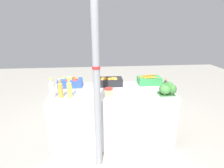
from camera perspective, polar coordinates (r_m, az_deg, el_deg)
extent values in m
plane|color=gray|center=(2.99, 0.00, -16.61)|extent=(10.00, 10.00, 0.00)
cube|color=silver|center=(2.78, 0.00, -9.84)|extent=(1.78, 0.77, 0.80)
cylinder|color=gray|center=(1.94, -5.09, 2.02)|extent=(0.08, 0.08, 2.36)
cylinder|color=red|center=(1.91, -5.19, 5.40)|extent=(0.09, 0.09, 0.03)
cube|color=#2847B7|center=(2.83, -13.46, 0.34)|extent=(0.37, 0.23, 0.12)
sphere|color=gold|center=(2.88, -12.88, 1.76)|extent=(0.07, 0.07, 0.07)
sphere|color=red|center=(2.74, -12.05, 1.00)|extent=(0.07, 0.07, 0.07)
sphere|color=red|center=(2.78, -11.61, 1.11)|extent=(0.07, 0.07, 0.07)
sphere|color=gold|center=(2.86, -13.11, 1.58)|extent=(0.06, 0.06, 0.06)
sphere|color=#9EBC42|center=(2.80, -13.57, 1.18)|extent=(0.07, 0.07, 0.07)
sphere|color=red|center=(2.76, -14.27, 0.93)|extent=(0.07, 0.07, 0.07)
sphere|color=#9EBC42|center=(2.87, -14.17, 1.53)|extent=(0.08, 0.08, 0.08)
sphere|color=red|center=(2.82, -11.72, 1.58)|extent=(0.07, 0.07, 0.07)
sphere|color=gold|center=(2.81, -11.58, 1.42)|extent=(0.08, 0.08, 0.08)
sphere|color=red|center=(2.84, -12.43, 1.65)|extent=(0.07, 0.07, 0.07)
sphere|color=#9EBC42|center=(2.90, -15.66, 1.72)|extent=(0.07, 0.07, 0.07)
cube|color=black|center=(2.81, -0.37, 0.73)|extent=(0.37, 0.23, 0.12)
sphere|color=orange|center=(2.74, -2.95, 1.30)|extent=(0.08, 0.08, 0.08)
sphere|color=orange|center=(2.76, -2.55, 1.45)|extent=(0.08, 0.08, 0.08)
sphere|color=orange|center=(2.74, 1.02, 1.41)|extent=(0.08, 0.08, 0.08)
sphere|color=orange|center=(2.75, -0.92, 1.28)|extent=(0.08, 0.08, 0.08)
sphere|color=orange|center=(2.75, 0.72, 1.35)|extent=(0.07, 0.07, 0.07)
sphere|color=orange|center=(2.77, 0.23, 1.40)|extent=(0.08, 0.08, 0.08)
cube|color=#2D8442|center=(2.93, 12.06, 1.07)|extent=(0.37, 0.23, 0.12)
cone|color=orange|center=(2.98, 13.54, 2.93)|extent=(0.14, 0.04, 0.03)
cone|color=orange|center=(2.85, 13.90, 2.08)|extent=(0.16, 0.07, 0.02)
cone|color=orange|center=(2.90, 12.86, 2.38)|extent=(0.16, 0.05, 0.03)
cone|color=orange|center=(2.97, 11.44, 2.81)|extent=(0.15, 0.06, 0.02)
cone|color=orange|center=(2.89, 10.51, 2.34)|extent=(0.17, 0.07, 0.02)
cone|color=orange|center=(2.84, 12.07, 1.98)|extent=(0.17, 0.06, 0.03)
cube|color=#2D602D|center=(2.58, 17.17, -3.12)|extent=(0.22, 0.18, 0.01)
ellipsoid|color=#2D602D|center=(2.57, 17.35, -0.76)|extent=(0.14, 0.14, 0.15)
cylinder|color=#B2C693|center=(2.60, 17.17, -2.60)|extent=(0.03, 0.03, 0.02)
ellipsoid|color=#427F3D|center=(2.51, 16.93, -1.84)|extent=(0.14, 0.14, 0.12)
cylinder|color=#B2C693|center=(2.53, 16.80, -3.16)|extent=(0.03, 0.03, 0.02)
ellipsoid|color=#387033|center=(2.54, 19.06, -1.62)|extent=(0.12, 0.12, 0.14)
cylinder|color=#B2C693|center=(2.57, 18.90, -3.03)|extent=(0.03, 0.03, 0.02)
ellipsoid|color=#387033|center=(2.54, 16.53, -1.42)|extent=(0.13, 0.13, 0.14)
cylinder|color=#B2C693|center=(2.57, 16.40, -2.79)|extent=(0.03, 0.03, 0.02)
ellipsoid|color=#387033|center=(2.56, 18.22, -1.05)|extent=(0.11, 0.11, 0.16)
cylinder|color=#B2C693|center=(2.59, 18.03, -2.79)|extent=(0.03, 0.03, 0.02)
cylinder|color=beige|center=(2.45, -18.94, -2.05)|extent=(0.07, 0.07, 0.20)
cone|color=beige|center=(2.41, -19.22, 0.43)|extent=(0.07, 0.07, 0.02)
cylinder|color=beige|center=(2.40, -19.29, 1.09)|extent=(0.03, 0.03, 0.04)
cylinder|color=gold|center=(2.40, -19.36, 1.70)|extent=(0.04, 0.04, 0.01)
cylinder|color=gold|center=(2.43, -16.44, -2.10)|extent=(0.07, 0.07, 0.19)
cone|color=gold|center=(2.39, -16.68, 0.29)|extent=(0.07, 0.07, 0.02)
cylinder|color=gold|center=(2.38, -16.75, 1.00)|extent=(0.03, 0.03, 0.04)
cylinder|color=silver|center=(2.37, -16.81, 1.64)|extent=(0.03, 0.03, 0.01)
cylinder|color=gold|center=(2.40, -13.69, -1.99)|extent=(0.07, 0.07, 0.20)
cone|color=gold|center=(2.37, -13.90, 0.55)|extent=(0.07, 0.07, 0.03)
cylinder|color=gold|center=(2.36, -13.97, 1.45)|extent=(0.03, 0.03, 0.05)
cylinder|color=silver|center=(2.35, -14.03, 2.22)|extent=(0.03, 0.03, 0.01)
cylinder|color=#D1CC75|center=(2.39, -1.10, -2.82)|extent=(0.11, 0.11, 0.10)
cylinder|color=red|center=(2.37, -1.11, -1.58)|extent=(0.12, 0.12, 0.01)
cube|color=#4C3D2D|center=(2.53, 17.02, 0.86)|extent=(0.02, 0.02, 0.01)
ellipsoid|color=#7A664C|center=(2.52, 17.07, 1.36)|extent=(0.06, 0.08, 0.04)
sphere|color=#897556|center=(2.48, 17.06, 1.34)|extent=(0.03, 0.03, 0.03)
cone|color=#4C3D28|center=(2.47, 17.05, 1.27)|extent=(0.01, 0.02, 0.01)
cube|color=#7A664C|center=(2.57, 17.13, 1.78)|extent=(0.03, 0.04, 0.01)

